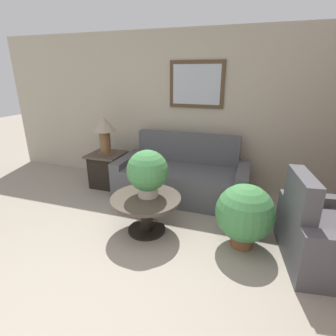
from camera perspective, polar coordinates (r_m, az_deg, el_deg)
The scene contains 9 objects.
ground_plane at distance 2.57m, azimuth -17.01°, elevation -29.53°, with size 20.00×20.00×0.00m, color gray.
wall_back at distance 4.63m, azimuth 4.42°, elevation 12.28°, with size 7.42×0.09×2.60m.
couch_main at distance 4.28m, azimuth 3.03°, elevation -2.12°, with size 2.09×0.93×0.98m.
armchair at distance 3.30m, azimuth 31.96°, elevation -12.64°, with size 1.09×1.14×0.98m.
coffee_table at distance 3.33m, azimuth -4.79°, elevation -8.37°, with size 0.88×0.88×0.48m.
side_table at distance 4.80m, azimuth -13.05°, elevation -0.28°, with size 0.58×0.58×0.60m.
table_lamp at distance 4.60m, azimuth -13.76°, elevation 8.21°, with size 0.39×0.39×0.65m.
potted_plant_on_table at distance 3.18m, azimuth -4.49°, elevation -0.86°, with size 0.51×0.51×0.59m.
potted_plant_floor at distance 3.14m, azimuth 16.32°, elevation -9.56°, with size 0.66×0.66×0.77m.
Camera 1 is at (1.12, -1.29, 1.92)m, focal length 28.00 mm.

